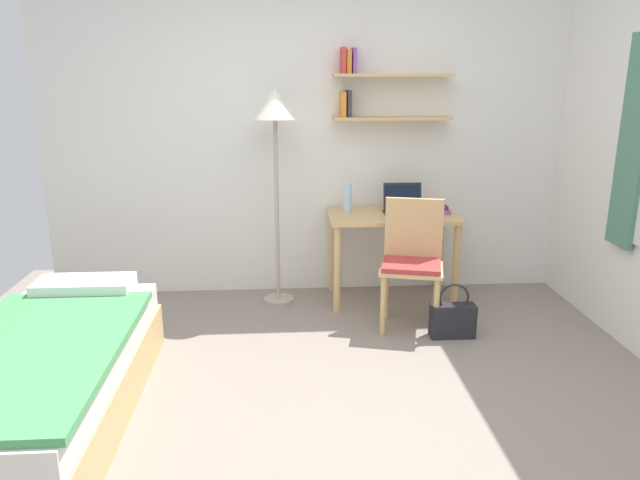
{
  "coord_description": "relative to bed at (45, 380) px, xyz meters",
  "views": [
    {
      "loc": [
        -0.3,
        -2.81,
        1.79
      ],
      "look_at": [
        -0.08,
        0.51,
        0.85
      ],
      "focal_mm": 33.37,
      "sensor_mm": 36.0,
      "label": 1
    }
  ],
  "objects": [
    {
      "name": "standing_lamp",
      "position": [
        1.21,
        1.65,
        1.22
      ],
      "size": [
        0.36,
        0.36,
        1.68
      ],
      "color": "#B2A893",
      "rests_on": "ground_plane"
    },
    {
      "name": "handbag",
      "position": [
        2.43,
        0.9,
        -0.11
      ],
      "size": [
        0.31,
        0.12,
        0.39
      ],
      "color": "#232328",
      "rests_on": "ground_plane"
    },
    {
      "name": "water_bottle",
      "position": [
        1.76,
        1.7,
        0.6
      ],
      "size": [
        0.07,
        0.07,
        0.24
      ],
      "primitive_type": "cylinder",
      "color": "silver",
      "rests_on": "desk"
    },
    {
      "name": "desk",
      "position": [
        2.12,
        1.63,
        0.34
      ],
      "size": [
        1.01,
        0.57,
        0.72
      ],
      "color": "tan",
      "rests_on": "ground_plane"
    },
    {
      "name": "bed",
      "position": [
        0.0,
        0.0,
        0.0
      ],
      "size": [
        0.86,
        1.89,
        0.54
      ],
      "color": "tan",
      "rests_on": "ground_plane"
    },
    {
      "name": "desk_chair",
      "position": [
        2.17,
        1.13,
        0.27
      ],
      "size": [
        0.51,
        0.47,
        0.92
      ],
      "color": "tan",
      "rests_on": "ground_plane"
    },
    {
      "name": "wall_back",
      "position": [
        1.56,
        1.96,
        1.07
      ],
      "size": [
        4.4,
        0.27,
        2.6
      ],
      "color": "white",
      "rests_on": "ground_plane"
    },
    {
      "name": "book_stack",
      "position": [
        2.47,
        1.67,
        0.51
      ],
      "size": [
        0.18,
        0.22,
        0.06
      ],
      "color": "purple",
      "rests_on": "desk"
    },
    {
      "name": "ground_plane",
      "position": [
        1.55,
        -0.07,
        -0.24
      ],
      "size": [
        5.28,
        5.28,
        0.0
      ],
      "primitive_type": "plane",
      "color": "gray"
    },
    {
      "name": "laptop",
      "position": [
        2.2,
        1.64,
        0.54
      ],
      "size": [
        0.31,
        0.24,
        0.23
      ],
      "color": "black",
      "rests_on": "desk"
    }
  ]
}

